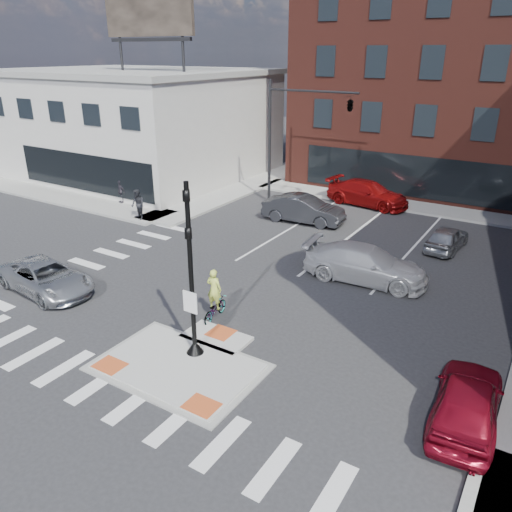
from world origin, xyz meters
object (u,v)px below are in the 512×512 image
Objects in this scene: silver_suv at (46,277)px; bg_car_red at (368,193)px; bg_car_dark at (303,209)px; cyclist at (215,302)px; red_sedan at (467,401)px; pedestrian_b at (121,191)px; white_pickup at (366,264)px; bg_car_silver at (447,238)px; pedestrian_a at (138,204)px.

bg_car_red is (7.08, 19.85, 0.14)m from silver_suv.
cyclist is at bearing -173.31° from bg_car_dark.
red_sedan is 26.13m from pedestrian_b.
cyclist reaches higher than bg_car_dark.
white_pickup is at bearing 2.14° from pedestrian_b.
white_pickup is (-5.76, 7.50, 0.07)m from red_sedan.
bg_car_dark is 8.42m from bg_car_silver.
bg_car_dark is at bearing -52.58° from red_sedan.
silver_suv is 21.08m from bg_car_red.
red_sedan is at bearing -146.88° from white_pickup.
red_sedan is at bearing -144.78° from bg_car_red.
bg_car_silver is 8.48m from bg_car_red.
pedestrian_a reaches higher than red_sedan.
bg_car_red reaches higher than silver_suv.
pedestrian_a is 4.07m from pedestrian_b.
bg_car_dark is at bearing 25.52° from pedestrian_b.
bg_car_dark is 3.21× the size of pedestrian_b.
red_sedan is 0.87× the size of bg_car_dark.
bg_car_silver is 0.67× the size of bg_car_red.
pedestrian_b reaches higher than bg_car_silver.
red_sedan is 9.45m from white_pickup.
pedestrian_a is (-3.52, 9.15, 0.40)m from silver_suv.
bg_car_dark is (-11.92, 13.45, 0.08)m from red_sedan.
bg_car_red is 17.91m from cyclist.
bg_car_red is (-4.15, 11.45, 0.00)m from white_pickup.
cyclist reaches higher than white_pickup.
cyclist reaches higher than bg_car_silver.
silver_suv is 0.86× the size of bg_car_red.
bg_car_silver is 20.78m from pedestrian_b.
pedestrian_b reaches higher than bg_car_red.
red_sedan reaches higher than bg_car_silver.
silver_suv is at bearing 51.02° from bg_car_silver.
white_pickup is 7.43m from cyclist.
red_sedan is 22.10m from pedestrian_a.
pedestrian_a is (-14.74, 0.74, 0.26)m from white_pickup.
cyclist is at bearing -14.33° from pedestrian_a.
white_pickup is at bearing -138.69° from bg_car_dark.
bg_car_red is at bearing -96.34° from cyclist.
red_sedan is 2.05× the size of cyclist.
pedestrian_a is (-11.07, 7.20, 0.36)m from cyclist.
white_pickup is 8.57m from bg_car_dark.
bg_car_red is 16.60m from pedestrian_b.
pedestrian_b is (-7.06, 11.15, 0.25)m from silver_suv.
cyclist reaches higher than pedestrian_a.
white_pickup reaches higher than silver_suv.
bg_car_silver is (2.26, 5.89, -0.17)m from white_pickup.
pedestrian_b is (-3.54, 2.00, -0.15)m from pedestrian_a.
pedestrian_b is at bearing 13.06° from bg_car_silver.
white_pickup is 18.49m from pedestrian_b.
bg_car_red is at bearing -24.85° from bg_car_dark.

